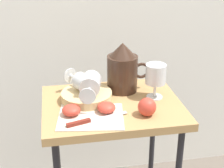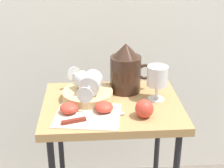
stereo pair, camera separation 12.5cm
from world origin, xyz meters
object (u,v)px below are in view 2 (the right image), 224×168
object	(u,v)px
basket_tray	(88,95)
wine_glass_tipped_far	(86,82)
wine_glass_tipped_near	(91,83)
knife	(84,119)
apple_half_left	(69,108)
apple_half_right	(104,107)
wine_glass_upright	(157,78)
apple_whole	(144,109)
table	(112,123)
pitcher	(126,72)

from	to	relation	value
basket_tray	wine_glass_tipped_far	bearing A→B (deg)	122.40
wine_glass_tipped_near	knife	size ratio (longest dim) A/B	0.73
apple_half_left	apple_half_right	world-z (taller)	same
wine_glass_upright	knife	bearing A→B (deg)	-151.83
wine_glass_tipped_far	apple_half_right	xyz separation A→B (m)	(0.06, -0.12, -0.05)
wine_glass_upright	apple_half_right	xyz separation A→B (m)	(-0.21, -0.09, -0.07)
apple_half_left	apple_half_right	xyz separation A→B (m)	(0.13, -0.00, 0.00)
basket_tray	apple_whole	world-z (taller)	apple_whole
apple_whole	table	bearing A→B (deg)	133.11
wine_glass_upright	apple_half_left	world-z (taller)	wine_glass_upright
knife	apple_half_right	bearing A→B (deg)	39.43
wine_glass_upright	knife	distance (m)	0.33
apple_whole	apple_half_right	bearing A→B (deg)	163.52
apple_whole	knife	distance (m)	0.21
wine_glass_tipped_near	apple_whole	world-z (taller)	wine_glass_tipped_near
table	wine_glass_tipped_far	world-z (taller)	wine_glass_tipped_far
pitcher	apple_half_right	distance (m)	0.21
basket_tray	apple_whole	bearing A→B (deg)	-37.85
pitcher	wine_glass_upright	distance (m)	0.14
basket_tray	wine_glass_upright	xyz separation A→B (m)	(0.26, -0.02, 0.07)
wine_glass_upright	apple_half_right	bearing A→B (deg)	-156.43
basket_tray	wine_glass_tipped_far	size ratio (longest dim) A/B	1.20
table	wine_glass_tipped_near	size ratio (longest dim) A/B	4.43
wine_glass_tipped_near	wine_glass_tipped_far	distance (m)	0.03
pitcher	knife	world-z (taller)	pitcher
apple_half_left	apple_whole	world-z (taller)	apple_whole
knife	table	bearing A→B (deg)	51.15
pitcher	apple_whole	bearing A→B (deg)	-79.27
knife	apple_whole	bearing A→B (deg)	4.83
pitcher	apple_half_left	bearing A→B (deg)	-141.09
wine_glass_tipped_far	table	bearing A→B (deg)	-26.99
wine_glass_upright	wine_glass_tipped_far	size ratio (longest dim) A/B	0.85
apple_half_right	table	bearing A→B (deg)	64.95
apple_half_right	apple_whole	world-z (taller)	apple_whole
apple_whole	knife	bearing A→B (deg)	-175.17
wine_glass_upright	pitcher	bearing A→B (deg)	140.39
wine_glass_upright	apple_half_left	bearing A→B (deg)	-165.11
basket_tray	apple_half_right	distance (m)	0.13
apple_half_right	knife	xyz separation A→B (m)	(-0.07, -0.06, -0.01)
basket_tray	apple_half_left	xyz separation A→B (m)	(-0.07, -0.11, 0.00)
apple_half_right	apple_whole	xyz separation A→B (m)	(0.14, -0.04, 0.01)
wine_glass_tipped_far	pitcher	bearing A→B (deg)	20.39
basket_tray	knife	bearing A→B (deg)	-94.27
basket_tray	wine_glass_tipped_far	world-z (taller)	wine_glass_tipped_far
table	apple_whole	bearing A→B (deg)	-46.89
wine_glass_tipped_near	table	bearing A→B (deg)	-18.05
table	wine_glass_tipped_near	distance (m)	0.18
pitcher	wine_glass_tipped_far	world-z (taller)	pitcher
table	knife	world-z (taller)	knife
table	apple_whole	distance (m)	0.19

